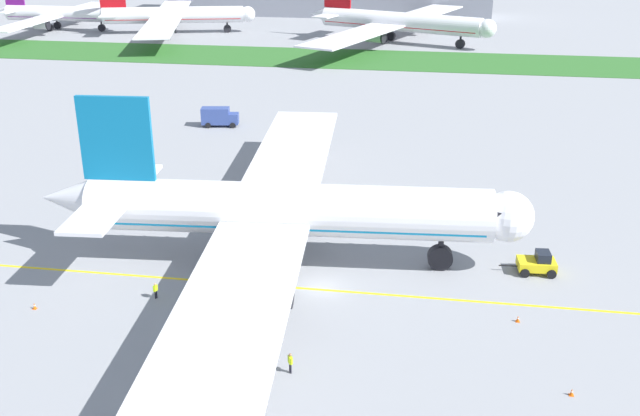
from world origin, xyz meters
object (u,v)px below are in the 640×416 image
(traffic_cone_near_nose, at_px, (572,392))
(service_truck_baggage_loader, at_px, (219,117))
(airliner_foreground, at_px, (282,210))
(parked_airliner_far_outer, at_px, (397,22))
(ground_crew_marshaller_front, at_px, (290,361))
(parked_airliner_far_right, at_px, (171,15))
(traffic_cone_starboard_wing, at_px, (518,319))
(traffic_cone_port_wing, at_px, (34,306))
(pushback_tug, at_px, (538,263))
(ground_crew_wingwalker_port, at_px, (155,289))
(parked_airliner_far_centre, at_px, (58,14))

(traffic_cone_near_nose, bearing_deg, service_truck_baggage_loader, 125.03)
(airliner_foreground, height_order, service_truck_baggage_loader, airliner_foreground)
(parked_airliner_far_outer, bearing_deg, airliner_foreground, -91.54)
(parked_airliner_far_outer, bearing_deg, ground_crew_marshaller_front, -89.65)
(parked_airliner_far_right, bearing_deg, ground_crew_marshaller_front, -67.46)
(airliner_foreground, bearing_deg, traffic_cone_starboard_wing, -19.70)
(traffic_cone_near_nose, relative_size, service_truck_baggage_loader, 0.09)
(ground_crew_marshaller_front, relative_size, traffic_cone_port_wing, 2.99)
(service_truck_baggage_loader, bearing_deg, traffic_cone_near_nose, -54.97)
(parked_airliner_far_right, height_order, parked_airliner_far_outer, parked_airliner_far_outer)
(airliner_foreground, bearing_deg, pushback_tug, 4.02)
(traffic_cone_port_wing, height_order, parked_airliner_far_outer, parked_airliner_far_outer)
(ground_crew_wingwalker_port, relative_size, traffic_cone_near_nose, 2.69)
(traffic_cone_port_wing, relative_size, service_truck_baggage_loader, 0.09)
(ground_crew_wingwalker_port, bearing_deg, parked_airliner_far_centre, 119.88)
(pushback_tug, distance_m, parked_airliner_far_outer, 130.61)
(pushback_tug, distance_m, traffic_cone_near_nose, 19.81)
(parked_airliner_far_right, bearing_deg, ground_crew_wingwalker_port, -71.07)
(traffic_cone_starboard_wing, xyz_separation_m, parked_airliner_far_right, (-82.11, 144.03, 4.62))
(airliner_foreground, distance_m, ground_crew_wingwalker_port, 14.22)
(ground_crew_marshaller_front, distance_m, traffic_cone_port_wing, 25.15)
(airliner_foreground, xyz_separation_m, traffic_cone_near_nose, (25.36, -18.03, -5.40))
(pushback_tug, height_order, traffic_cone_near_nose, pushback_tug)
(ground_crew_wingwalker_port, xyz_separation_m, traffic_cone_starboard_wing, (32.38, 0.94, -0.67))
(traffic_cone_port_wing, bearing_deg, airliner_foreground, 31.93)
(pushback_tug, height_order, parked_airliner_far_outer, parked_airliner_far_outer)
(airliner_foreground, height_order, traffic_cone_port_wing, airliner_foreground)
(ground_crew_marshaller_front, bearing_deg, service_truck_baggage_loader, 110.60)
(ground_crew_wingwalker_port, height_order, service_truck_baggage_loader, service_truck_baggage_loader)
(ground_crew_wingwalker_port, bearing_deg, traffic_cone_near_nose, -14.40)
(airliner_foreground, relative_size, traffic_cone_port_wing, 132.17)
(ground_crew_wingwalker_port, bearing_deg, airliner_foreground, 41.92)
(parked_airliner_far_centre, relative_size, parked_airliner_far_outer, 0.76)
(traffic_cone_near_nose, distance_m, parked_airliner_far_right, 176.03)
(traffic_cone_port_wing, xyz_separation_m, parked_airliner_far_right, (-39.69, 148.48, 4.62))
(parked_airliner_far_outer, bearing_deg, traffic_cone_starboard_wing, -82.23)
(traffic_cone_port_wing, relative_size, parked_airliner_far_right, 0.01)
(parked_airliner_far_outer, bearing_deg, parked_airliner_far_right, 175.02)
(airliner_foreground, xyz_separation_m, ground_crew_wingwalker_port, (-9.98, -8.96, -4.74))
(ground_crew_wingwalker_port, bearing_deg, traffic_cone_port_wing, -160.71)
(ground_crew_marshaller_front, height_order, parked_airliner_far_right, parked_airliner_far_right)
(service_truck_baggage_loader, bearing_deg, ground_crew_wingwalker_port, -79.68)
(ground_crew_marshaller_front, distance_m, parked_airliner_far_right, 167.27)
(service_truck_baggage_loader, bearing_deg, traffic_cone_starboard_wing, -52.23)
(pushback_tug, relative_size, parked_airliner_far_right, 0.07)
(traffic_cone_near_nose, height_order, parked_airliner_far_right, parked_airliner_far_right)
(traffic_cone_near_nose, distance_m, traffic_cone_port_wing, 45.72)
(traffic_cone_near_nose, distance_m, service_truck_baggage_loader, 79.29)
(parked_airliner_far_right, xyz_separation_m, parked_airliner_far_outer, (63.21, -5.50, 0.39))
(pushback_tug, distance_m, ground_crew_marshaller_front, 28.90)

